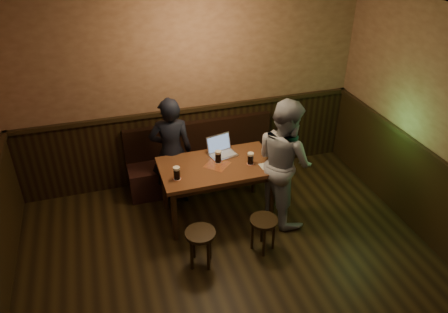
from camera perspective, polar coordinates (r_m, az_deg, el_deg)
name	(u,v)px	position (r m, az deg, el deg)	size (l,w,h in m)	color
room	(258,226)	(4.03, 4.49, -9.01)	(5.04, 6.04, 2.84)	black
bench	(202,164)	(6.53, -2.83, -1.04)	(2.20, 0.50, 0.95)	black
pub_table	(217,172)	(5.67, -0.88, -1.98)	(1.48, 0.85, 0.80)	#583519
stool_left	(200,238)	(5.11, -3.09, -10.64)	(0.47, 0.47, 0.48)	black
stool_right	(264,225)	(5.33, 5.19, -8.95)	(0.42, 0.42, 0.46)	black
pint_left	(177,173)	(5.33, -6.19, -2.16)	(0.11, 0.11, 0.17)	#A73114
pint_mid	(218,157)	(5.63, -0.77, -0.01)	(0.11, 0.11, 0.17)	#A73114
pint_right	(251,158)	(5.60, 3.49, -0.25)	(0.10, 0.10, 0.16)	#A73114
laptop	(221,150)	(5.82, -0.38, 0.91)	(0.40, 0.35, 0.25)	silver
menu	(268,165)	(5.63, 5.81, -1.16)	(0.22, 0.15, 0.00)	silver
person_suit	(171,152)	(5.94, -6.89, 0.61)	(0.58, 0.38, 1.58)	black
person_grey	(284,161)	(5.62, 7.87, -0.63)	(0.83, 0.65, 1.71)	#939297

